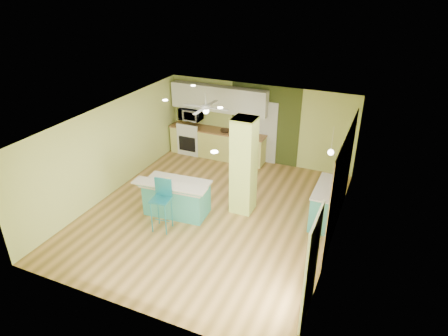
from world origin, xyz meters
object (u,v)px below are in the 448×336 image
(peninsula, at_px, (177,197))
(canister, at_px, (168,181))
(fruit_bowl, at_px, (225,131))
(bar_stool, at_px, (162,197))
(side_counter, at_px, (327,204))

(peninsula, height_order, canister, canister)
(fruit_bowl, bearing_deg, peninsula, -87.02)
(peninsula, xyz_separation_m, bar_stool, (0.03, -0.68, 0.40))
(bar_stool, xyz_separation_m, canister, (-0.18, 0.57, 0.08))
(bar_stool, bearing_deg, fruit_bowl, 86.56)
(side_counter, height_order, canister, canister)
(peninsula, height_order, fruit_bowl, fruit_bowl)
(peninsula, relative_size, canister, 12.00)
(bar_stool, bearing_deg, canister, 101.54)
(canister, bearing_deg, side_counter, 19.57)
(peninsula, bearing_deg, side_counter, 14.19)
(side_counter, height_order, fruit_bowl, fruit_bowl)
(peninsula, xyz_separation_m, canister, (-0.16, -0.12, 0.48))
(canister, bearing_deg, bar_stool, -72.16)
(peninsula, distance_m, side_counter, 3.71)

